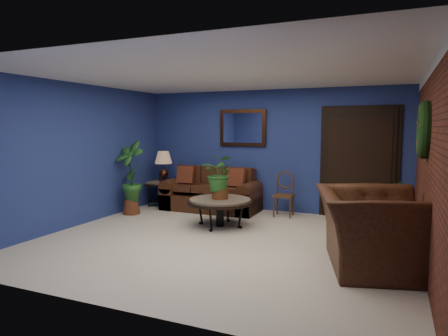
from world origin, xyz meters
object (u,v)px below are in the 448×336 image
at_px(coffee_table, 220,202).
at_px(armchair, 373,230).
at_px(sofa, 212,196).
at_px(table_lamp, 163,163).
at_px(side_chair, 284,191).
at_px(end_table, 164,187).

relative_size(coffee_table, armchair, 0.77).
height_order(sofa, table_lamp, table_lamp).
bearing_deg(side_chair, table_lamp, 178.19).
bearing_deg(side_chair, sofa, 178.26).
bearing_deg(table_lamp, end_table, -26.57).
height_order(side_chair, armchair, armchair).
height_order(end_table, table_lamp, table_lamp).
height_order(coffee_table, end_table, end_table).
bearing_deg(coffee_table, sofa, 120.25).
xyz_separation_m(table_lamp, armchair, (4.45, -2.37, -0.48)).
bearing_deg(sofa, coffee_table, -59.75).
bearing_deg(end_table, side_chair, 1.35).
bearing_deg(table_lamp, side_chair, 1.35).
bearing_deg(end_table, table_lamp, 153.43).
height_order(coffee_table, table_lamp, table_lamp).
bearing_deg(end_table, sofa, 1.26).
bearing_deg(side_chair, end_table, 178.19).
distance_m(side_chair, armchair, 2.99).
distance_m(end_table, side_chair, 2.71).
relative_size(table_lamp, side_chair, 0.73).
bearing_deg(end_table, coffee_table, -32.63).
bearing_deg(armchair, sofa, 39.40).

